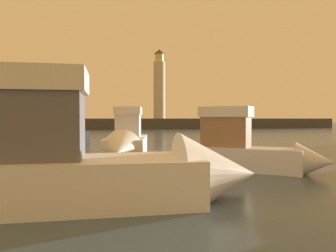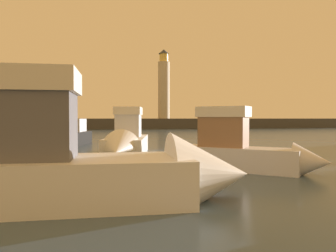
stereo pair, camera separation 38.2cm
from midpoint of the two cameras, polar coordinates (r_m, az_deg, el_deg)
name	(u,v)px [view 1 (the left image)]	position (r m, az deg, el deg)	size (l,w,h in m)	color
ground_plane	(155,139)	(33.35, -2.72, -2.28)	(220.00, 220.00, 0.00)	#384C60
breakwater	(127,124)	(65.01, -7.51, 0.41)	(92.51, 4.16, 2.09)	#423F3D
lighthouse	(159,86)	(66.25, -1.72, 7.18)	(2.39, 2.39, 14.22)	beige
motorboat_1	(251,150)	(13.42, 13.76, -4.15)	(5.37, 4.80, 2.80)	silver
motorboat_2	(101,166)	(8.18, -13.21, -6.91)	(8.75, 2.60, 3.80)	white
motorboat_3	(68,137)	(25.84, -17.84, -1.84)	(3.06, 6.32, 2.39)	black
motorboat_5	(126,142)	(18.07, -8.15, -2.77)	(3.42, 7.70, 3.24)	white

